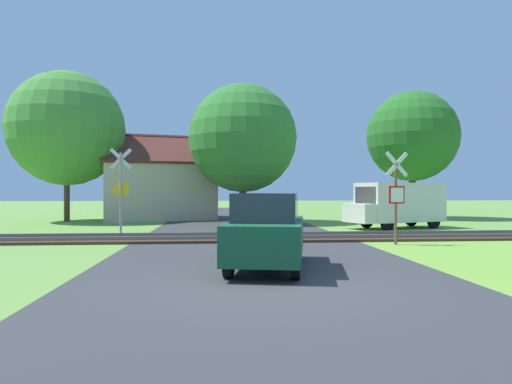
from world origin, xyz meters
TOP-DOWN VIEW (x-y plane):
  - ground_plane at (0.00, 0.00)m, footprint 160.00×160.00m
  - road_asphalt at (0.00, 2.00)m, footprint 8.11×80.00m
  - rail_track at (0.00, 8.38)m, footprint 60.00×2.60m
  - stop_sign_near at (5.05, 6.26)m, footprint 0.86×0.22m
  - crossing_sign_far at (-4.95, 9.98)m, footprint 0.88×0.17m
  - house at (-5.00, 21.85)m, footprint 8.36×7.66m
  - tree_far at (12.11, 21.05)m, footprint 6.09×6.09m
  - tree_left at (-10.23, 19.81)m, footprint 6.95×6.95m
  - tree_center at (0.43, 18.03)m, footprint 6.38×6.38m
  - mail_truck at (7.81, 13.01)m, footprint 5.24×3.34m
  - parked_car at (0.15, 1.89)m, footprint 2.39×4.24m

SIDE VIEW (x-z plane):
  - ground_plane at x=0.00m, z-range 0.00..0.00m
  - road_asphalt at x=0.00m, z-range 0.00..0.01m
  - rail_track at x=0.00m, z-range -0.05..0.17m
  - parked_car at x=0.15m, z-range 0.00..1.78m
  - mail_truck at x=7.81m, z-range 0.12..2.36m
  - stop_sign_near at x=5.05m, z-range 0.16..3.34m
  - house at x=-5.00m, z-range -0.81..4.78m
  - crossing_sign_far at x=-4.95m, z-range 0.23..3.81m
  - tree_center at x=0.43m, z-range 0.88..9.03m
  - tree_far at x=12.11m, z-range 1.24..9.85m
  - tree_left at x=-10.23m, z-range 1.08..10.21m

